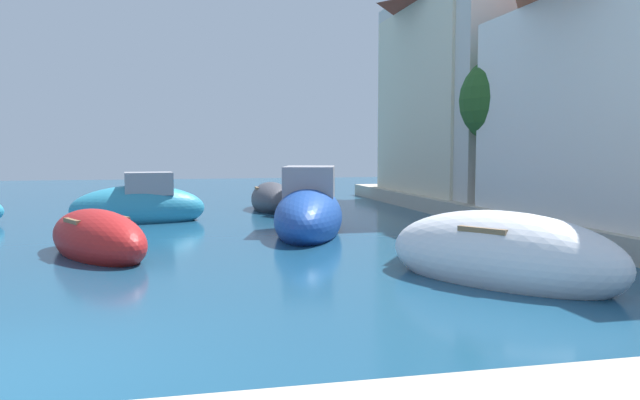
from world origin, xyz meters
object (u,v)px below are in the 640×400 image
moored_boat_1 (271,200)px  moored_boat_6 (309,212)px  moored_boat_3 (98,239)px  moored_boat_5 (501,256)px  waterfront_building_annex (475,87)px  quayside_tree (505,101)px  moored_boat_0 (140,206)px  waterfront_building_far (479,79)px

moored_boat_1 → moored_boat_6: size_ratio=0.67×
moored_boat_3 → moored_boat_5: bearing=31.7°
waterfront_building_annex → quayside_tree: waterfront_building_annex is taller
waterfront_building_annex → moored_boat_1: bearing=-178.2°
moored_boat_0 → moored_boat_6: moored_boat_6 is taller
moored_boat_0 → waterfront_building_far: 13.21m
moored_boat_1 → moored_boat_5: size_ratio=0.82×
moored_boat_3 → moored_boat_6: size_ratio=0.73×
moored_boat_3 → moored_boat_5: moored_boat_5 is taller
moored_boat_0 → moored_boat_3: moored_boat_0 is taller
moored_boat_5 → waterfront_building_far: waterfront_building_far is taller
moored_boat_1 → moored_boat_3: 10.02m
moored_boat_0 → moored_boat_6: size_ratio=0.75×
moored_boat_0 → waterfront_building_far: bearing=-171.8°
moored_boat_0 → waterfront_building_annex: size_ratio=0.50×
moored_boat_5 → waterfront_building_annex: size_ratio=0.55×
moored_boat_0 → moored_boat_3: size_ratio=1.02×
moored_boat_3 → quayside_tree: quayside_tree is taller
waterfront_building_far → waterfront_building_annex: bearing=90.0°
moored_boat_3 → waterfront_building_far: (12.66, 8.69, 4.42)m
moored_boat_6 → waterfront_building_annex: (7.84, 6.67, 3.96)m
moored_boat_1 → moored_boat_5: 12.95m
moored_boat_0 → waterfront_building_annex: 13.21m
moored_boat_0 → quayside_tree: quayside_tree is taller
waterfront_building_far → moored_boat_1: bearing=179.2°
moored_boat_5 → quayside_tree: 9.22m
moored_boat_1 → waterfront_building_far: size_ratio=0.38×
moored_boat_0 → moored_boat_6: bearing=136.1°
moored_boat_5 → waterfront_building_far: 14.72m
moored_boat_3 → waterfront_building_far: 15.98m
moored_boat_6 → quayside_tree: (6.06, 1.16, 3.01)m
moored_boat_6 → moored_boat_5: bearing=31.0°
quayside_tree → moored_boat_5: bearing=-119.3°
moored_boat_6 → waterfront_building_annex: bearing=145.5°
moored_boat_3 → waterfront_building_annex: waterfront_building_annex is taller
waterfront_building_annex → moored_boat_6: bearing=-139.6°
moored_boat_5 → quayside_tree: (4.24, 7.56, 3.13)m
moored_boat_6 → waterfront_building_far: (7.84, 6.31, 4.23)m
moored_boat_6 → moored_boat_1: bearing=-164.7°
moored_boat_1 → moored_boat_0: bearing=-55.5°
moored_boat_1 → moored_boat_5: (1.84, -12.82, 0.06)m
moored_boat_0 → moored_boat_1: moored_boat_0 is taller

